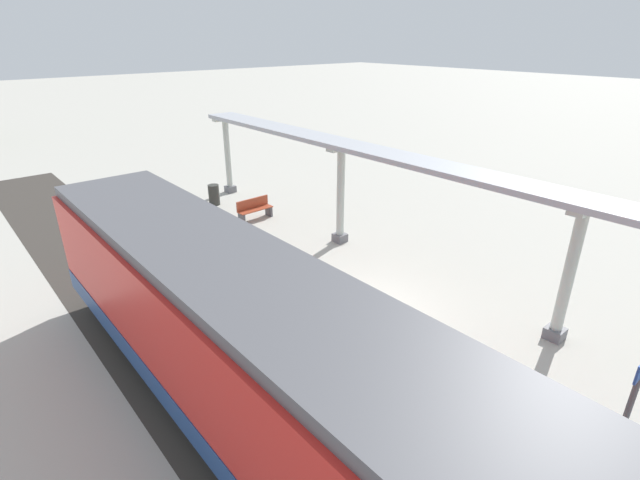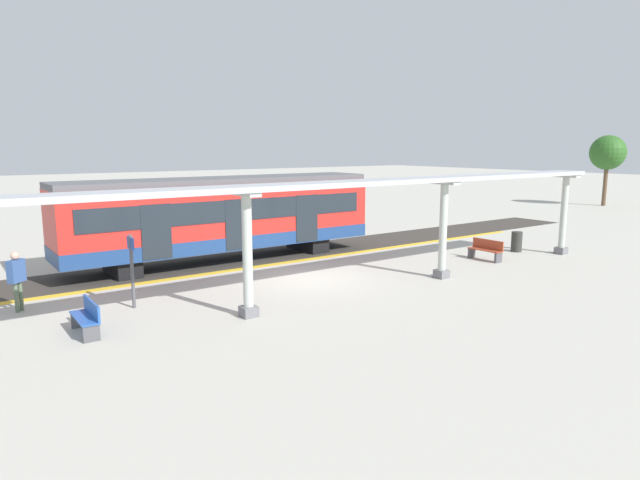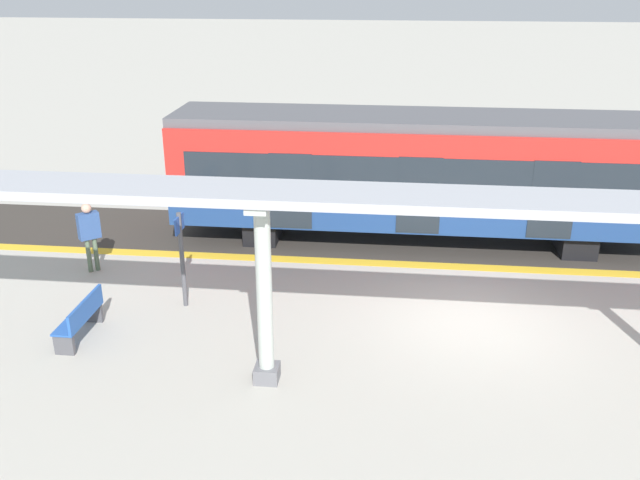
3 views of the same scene
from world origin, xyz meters
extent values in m
plane|color=#AFABA0|center=(0.00, 0.00, 0.00)|extent=(176.00, 176.00, 0.00)
cube|color=gold|center=(-2.90, 0.00, 0.00)|extent=(0.41, 30.42, 0.01)
cube|color=#38332D|center=(-4.70, 0.00, 0.00)|extent=(3.20, 42.42, 0.01)
cube|color=red|center=(-4.70, -1.09, 1.94)|extent=(2.60, 13.11, 2.60)
cube|color=navy|center=(-4.70, -1.09, 0.92)|extent=(2.63, 13.13, 0.55)
cube|color=#515156|center=(-4.70, -1.09, 3.36)|extent=(2.39, 13.11, 0.24)
cube|color=#1E262D|center=(-3.39, -1.09, 2.25)|extent=(0.03, 12.06, 0.84)
cube|color=#1E262D|center=(-3.38, -4.37, 1.69)|extent=(0.04, 1.10, 2.00)
cube|color=#1E262D|center=(-3.38, -1.09, 1.69)|extent=(0.04, 1.10, 2.00)
cube|color=#1E262D|center=(-3.38, 2.19, 1.69)|extent=(0.04, 1.10, 2.00)
cube|color=black|center=(-4.70, 3.11, 0.32)|extent=(2.21, 0.90, 0.64)
cube|color=black|center=(-4.70, -5.28, 0.32)|extent=(2.21, 0.90, 0.64)
cube|color=slate|center=(2.65, -3.92, 0.15)|extent=(0.44, 0.44, 0.30)
cylinder|color=#B1B9B0|center=(2.65, -3.92, 1.85)|extent=(0.28, 0.28, 3.10)
cube|color=#B1B9B0|center=(2.65, -3.92, 3.46)|extent=(1.10, 0.36, 0.12)
cube|color=slate|center=(2.65, 4.00, 0.15)|extent=(0.44, 0.44, 0.30)
cylinder|color=#B1B9B0|center=(2.65, 4.00, 1.85)|extent=(0.28, 0.28, 3.10)
cube|color=#B1B9B0|center=(2.65, 4.00, 3.46)|extent=(1.10, 0.36, 0.12)
cube|color=slate|center=(2.65, 11.79, 0.15)|extent=(0.44, 0.44, 0.30)
cylinder|color=#B1B9B0|center=(2.65, 11.79, 1.85)|extent=(0.28, 0.28, 3.10)
cube|color=#B1B9B0|center=(2.65, 11.79, 3.46)|extent=(1.10, 0.36, 0.12)
cube|color=#A8AAB2|center=(2.65, -0.16, 3.60)|extent=(1.20, 24.68, 0.16)
cube|color=#9F3F26|center=(1.54, 7.89, 0.44)|extent=(1.51, 0.47, 0.04)
cube|color=#9F3F26|center=(1.53, 8.08, 0.66)|extent=(1.50, 0.09, 0.40)
cube|color=#4C4C51|center=(2.21, 7.90, 0.21)|extent=(0.11, 0.40, 0.42)
cube|color=#4C4C51|center=(0.87, 7.88, 0.21)|extent=(0.11, 0.40, 0.42)
cube|color=#2655AB|center=(1.52, -8.01, 0.44)|extent=(1.50, 0.45, 0.04)
cube|color=#2655AB|center=(1.52, -7.82, 0.66)|extent=(1.50, 0.07, 0.40)
cube|color=#4C4C51|center=(2.19, -8.01, 0.21)|extent=(0.10, 0.40, 0.42)
cube|color=#4C4C51|center=(0.85, -8.00, 0.21)|extent=(0.10, 0.40, 0.42)
cylinder|color=#30312C|center=(1.16, 10.63, 0.46)|extent=(0.48, 0.48, 0.91)
cylinder|color=#4C4C51|center=(-0.09, -6.27, 1.10)|extent=(0.10, 0.10, 2.20)
cube|color=#284C9E|center=(-0.09, -6.27, 1.95)|extent=(0.56, 0.04, 0.36)
cylinder|color=#54664D|center=(-1.73, -9.02, 0.44)|extent=(0.11, 0.11, 0.87)
cylinder|color=#54664D|center=(-1.61, -9.15, 0.44)|extent=(0.11, 0.11, 0.87)
cube|color=#304F88|center=(-1.67, -9.09, 1.20)|extent=(0.51, 0.53, 0.66)
sphere|color=tan|center=(-1.67, -9.09, 1.65)|extent=(0.24, 0.24, 0.24)
cylinder|color=brown|center=(-6.66, 33.50, 1.58)|extent=(0.32, 0.32, 3.15)
sphere|color=#28581E|center=(-6.66, 33.50, 4.25)|extent=(2.74, 2.74, 2.74)
camera|label=1|loc=(-8.18, -7.52, 7.01)|focal=26.31mm
camera|label=2|loc=(15.89, -10.95, 4.72)|focal=30.81mm
camera|label=3|loc=(13.18, -1.79, 7.07)|focal=38.37mm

